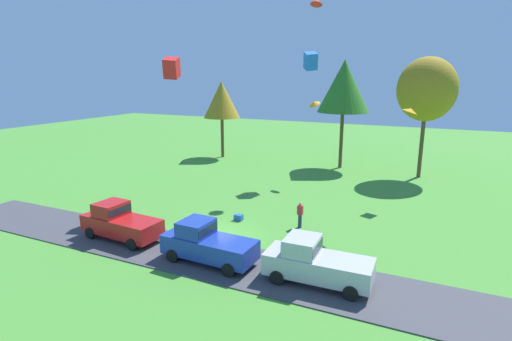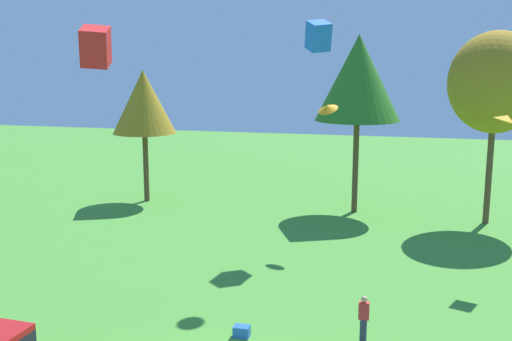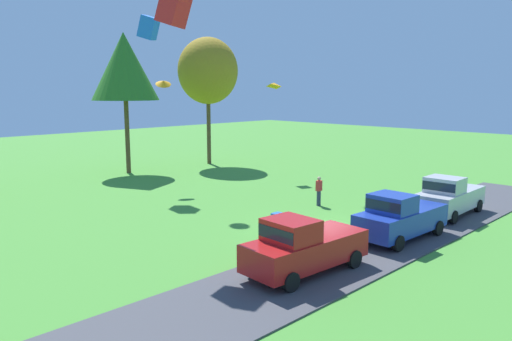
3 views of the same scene
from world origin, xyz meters
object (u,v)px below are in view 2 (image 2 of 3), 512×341
tree_lone_near (496,83)px  cooler_box (242,331)px  kite_box_low_drifter (318,36)px  tree_far_left (358,78)px  kite_diamond_over_trees (507,119)px  tree_far_right (144,102)px  kite_delta_topmost (328,107)px  kite_box_high_left (96,47)px  person_beside_suv (364,319)px

tree_lone_near → cooler_box: tree_lone_near is taller
kite_box_low_drifter → tree_far_left: bearing=74.7°
cooler_box → kite_diamond_over_trees: (9.66, 9.18, 6.82)m
cooler_box → kite_box_low_drifter: kite_box_low_drifter is taller
tree_lone_near → cooler_box: (-10.26, -17.69, -8.05)m
tree_far_right → cooler_box: bearing=-57.5°
kite_delta_topmost → kite_box_high_left: 13.32m
person_beside_suv → kite_box_low_drifter: 15.82m
kite_delta_topmost → kite_box_high_left: bearing=-122.6°
tree_far_right → kite_box_low_drifter: kite_box_low_drifter is taller
tree_far_right → kite_diamond_over_trees: (21.25, -9.00, 0.28)m
kite_diamond_over_trees → kite_box_high_left: bearing=-151.4°
kite_delta_topmost → kite_box_high_left: (-7.00, -10.95, 2.89)m
person_beside_suv → cooler_box: size_ratio=3.05×
person_beside_suv → cooler_box: person_beside_suv is taller
kite_box_high_left → tree_far_left: bearing=65.5°
person_beside_suv → tree_lone_near: 19.65m
tree_far_right → kite_box_low_drifter: bearing=-24.9°
tree_far_left → kite_diamond_over_trees: 11.85m
tree_far_left → kite_delta_topmost: size_ratio=10.53×
tree_lone_near → kite_delta_topmost: tree_lone_near is taller
cooler_box → kite_box_high_left: size_ratio=0.42×
tree_far_right → kite_box_high_left: kite_box_high_left is taller
kite_diamond_over_trees → tree_lone_near: bearing=85.9°
kite_box_low_drifter → kite_box_high_left: bearing=-118.9°
tree_lone_near → kite_box_high_left: size_ratio=8.38×
tree_far_left → kite_delta_topmost: bearing=-98.9°
kite_diamond_over_trees → cooler_box: bearing=-136.5°
kite_box_low_drifter → tree_far_right: bearing=155.1°
tree_far_left → kite_box_low_drifter: kite_box_low_drifter is taller
kite_delta_topmost → tree_lone_near: bearing=33.6°
tree_far_left → kite_box_high_left: tree_far_left is taller
tree_lone_near → kite_box_high_left: bearing=-133.3°
tree_lone_near → person_beside_suv: bearing=-109.5°
tree_lone_near → kite_diamond_over_trees: bearing=-94.1°
tree_far_left → tree_lone_near: tree_lone_near is taller
kite_diamond_over_trees → person_beside_suv: bearing=-122.4°
person_beside_suv → kite_delta_topmost: (-2.74, 11.29, 6.26)m
tree_far_left → kite_box_low_drifter: bearing=-105.3°
tree_far_left → cooler_box: tree_far_left is taller
person_beside_suv → tree_far_right: bearing=131.8°
person_beside_suv → tree_far_left: (-1.70, 17.96, 7.54)m
kite_box_high_left → tree_far_right: bearing=109.2°
kite_delta_topmost → tree_far_right: bearing=154.0°
person_beside_suv → kite_box_high_left: 13.37m
person_beside_suv → tree_lone_near: (6.10, 17.17, 7.37)m
tree_far_right → cooler_box: tree_far_right is taller
person_beside_suv → kite_diamond_over_trees: kite_diamond_over_trees is taller
person_beside_suv → tree_lone_near: tree_lone_near is taller
tree_far_left → tree_lone_near: 7.84m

